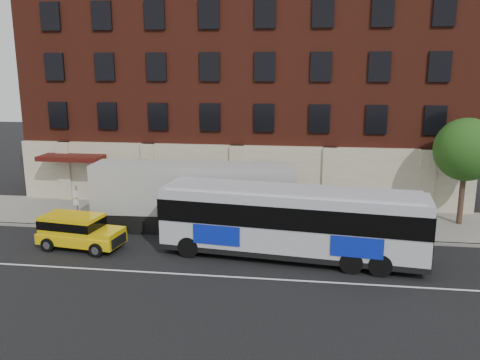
# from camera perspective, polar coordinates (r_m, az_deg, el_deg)

# --- Properties ---
(ground) EXTENTS (120.00, 120.00, 0.00)m
(ground) POSITION_cam_1_polar(r_m,az_deg,el_deg) (22.06, -4.80, -11.44)
(ground) COLOR black
(ground) RESTS_ON ground
(sidewalk) EXTENTS (60.00, 6.00, 0.15)m
(sidewalk) POSITION_cam_1_polar(r_m,az_deg,el_deg) (30.32, -1.11, -4.41)
(sidewalk) COLOR gray
(sidewalk) RESTS_ON ground
(kerb) EXTENTS (60.00, 0.25, 0.15)m
(kerb) POSITION_cam_1_polar(r_m,az_deg,el_deg) (27.51, -2.08, -6.24)
(kerb) COLOR gray
(kerb) RESTS_ON ground
(lane_line) EXTENTS (60.00, 0.12, 0.01)m
(lane_line) POSITION_cam_1_polar(r_m,az_deg,el_deg) (22.50, -4.52, -10.92)
(lane_line) COLOR silver
(lane_line) RESTS_ON ground
(building) EXTENTS (30.00, 12.10, 15.00)m
(building) POSITION_cam_1_polar(r_m,az_deg,el_deg) (36.84, 0.77, 10.51)
(building) COLOR #5B2115
(building) RESTS_ON sidewalk
(sign_pole) EXTENTS (0.30, 0.20, 2.50)m
(sign_pole) POSITION_cam_1_polar(r_m,az_deg,el_deg) (29.84, -18.37, -2.61)
(sign_pole) COLOR slate
(sign_pole) RESTS_ON ground
(street_tree) EXTENTS (3.60, 3.60, 6.20)m
(street_tree) POSITION_cam_1_polar(r_m,az_deg,el_deg) (30.81, 24.78, 2.96)
(street_tree) COLOR #312218
(street_tree) RESTS_ON sidewalk
(city_bus) EXTENTS (12.91, 4.20, 3.48)m
(city_bus) POSITION_cam_1_polar(r_m,az_deg,el_deg) (23.86, 5.96, -4.65)
(city_bus) COLOR silver
(city_bus) RESTS_ON ground
(yellow_suv) EXTENTS (4.63, 2.44, 1.73)m
(yellow_suv) POSITION_cam_1_polar(r_m,az_deg,el_deg) (26.65, -18.33, -5.46)
(yellow_suv) COLOR yellow
(yellow_suv) RESTS_ON ground
(shipping_container) EXTENTS (11.54, 2.87, 3.82)m
(shipping_container) POSITION_cam_1_polar(r_m,az_deg,el_deg) (28.06, -5.26, -2.03)
(shipping_container) COLOR black
(shipping_container) RESTS_ON ground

